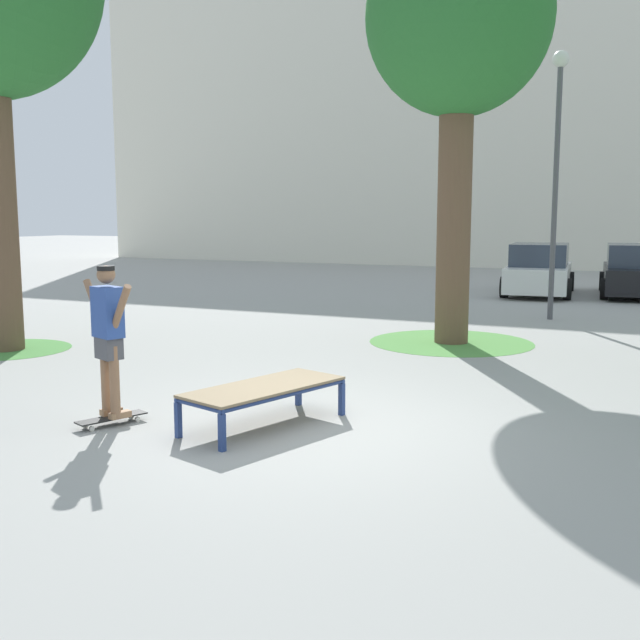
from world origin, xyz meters
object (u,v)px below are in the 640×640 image
Objects in this scene: car_white at (539,271)px; skate_box at (264,389)px; car_black at (636,272)px; skater at (108,330)px; skateboard at (112,418)px; light_post at (557,146)px; tree_mid_back at (459,25)px.

skate_box is at bearing -92.42° from car_white.
car_black is at bearing 14.24° from car_white.
skater is 0.39× the size of car_black.
skateboard is 17.70m from car_black.
skate_box is 0.35× the size of light_post.
tree_mid_back is at bearing -91.13° from car_white.
car_black is (3.28, 16.33, 0.28)m from skate_box.
skater is 0.23× the size of tree_mid_back.
light_post is (1.24, 3.96, -1.78)m from tree_mid_back.
skateboard is 0.11× the size of tree_mid_back.
skateboard is 9.14m from tree_mid_back.
light_post reaches higher than skate_box.
light_post reaches higher than car_black.
car_black is (4.85, 17.01, 0.61)m from skateboard.
tree_mid_back is 4.52m from light_post.
skater is at bearing -106.69° from light_post.
skater is 11.75m from light_post.
car_black is at bearing 74.10° from skater.
car_black is 0.74× the size of light_post.
skater is at bearing -156.62° from skate_box.
skater reaches higher than car_white.
car_white is at bearing 82.22° from skateboard.
skate_box reaches higher than skateboard.
tree_mid_back is at bearing -107.31° from light_post.
light_post is (-1.56, -6.07, 3.13)m from car_black.
car_white is at bearing 101.00° from light_post.
skate_box is 10.95m from light_post.
skater is at bearing -97.77° from car_white.
car_white is at bearing -165.76° from car_black.
skater is (-1.57, -0.68, 0.66)m from skate_box.
skateboard is at bearing -106.34° from tree_mid_back.
skater is at bearing -106.34° from tree_mid_back.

